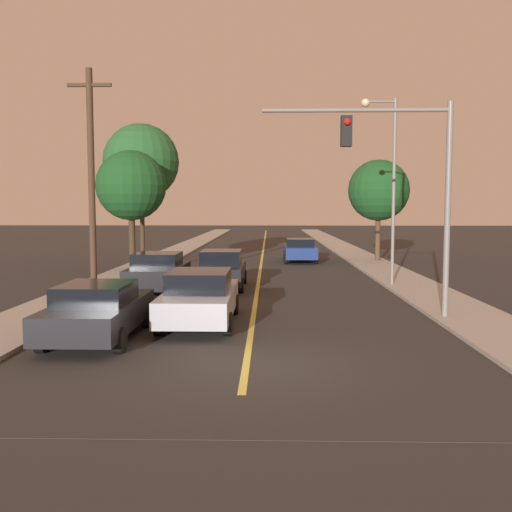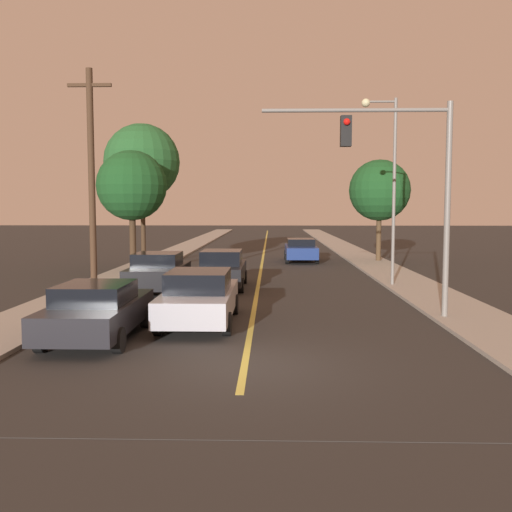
# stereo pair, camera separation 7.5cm
# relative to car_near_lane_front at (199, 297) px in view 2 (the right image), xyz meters

# --- Properties ---
(ground_plane) EXTENTS (200.00, 200.00, 0.00)m
(ground_plane) POSITION_rel_car_near_lane_front_xyz_m (1.52, -4.33, -0.80)
(ground_plane) COLOR #2D2B28
(road_surface) EXTENTS (10.84, 80.00, 0.01)m
(road_surface) POSITION_rel_car_near_lane_front_xyz_m (1.52, 31.67, -0.80)
(road_surface) COLOR #2D2B28
(road_surface) RESTS_ON ground
(sidewalk_left) EXTENTS (2.50, 80.00, 0.12)m
(sidewalk_left) POSITION_rel_car_near_lane_front_xyz_m (-5.15, 31.67, -0.74)
(sidewalk_left) COLOR #9E998E
(sidewalk_left) RESTS_ON ground
(sidewalk_right) EXTENTS (2.50, 80.00, 0.12)m
(sidewalk_right) POSITION_rel_car_near_lane_front_xyz_m (8.19, 31.67, -0.74)
(sidewalk_right) COLOR #9E998E
(sidewalk_right) RESTS_ON ground
(car_near_lane_front) EXTENTS (2.06, 4.99, 1.58)m
(car_near_lane_front) POSITION_rel_car_near_lane_front_xyz_m (0.00, 0.00, 0.00)
(car_near_lane_front) COLOR #A5A8B2
(car_near_lane_front) RESTS_ON ground
(car_near_lane_second) EXTENTS (1.98, 4.63, 1.62)m
(car_near_lane_second) POSITION_rel_car_near_lane_front_xyz_m (-0.00, 7.55, 0.00)
(car_near_lane_second) COLOR black
(car_near_lane_second) RESTS_ON ground
(car_outer_lane_front) EXTENTS (2.05, 4.64, 1.47)m
(car_outer_lane_front) POSITION_rel_car_near_lane_front_xyz_m (-2.38, -2.00, -0.05)
(car_outer_lane_front) COLOR black
(car_outer_lane_front) RESTS_ON ground
(car_outer_lane_second) EXTENTS (2.07, 4.42, 1.63)m
(car_outer_lane_second) POSITION_rel_car_near_lane_front_xyz_m (-2.38, 5.98, 0.04)
(car_outer_lane_second) COLOR black
(car_outer_lane_second) RESTS_ON ground
(car_far_oncoming) EXTENTS (2.03, 4.70, 1.45)m
(car_far_oncoming) POSITION_rel_car_near_lane_front_xyz_m (3.96, 19.66, -0.05)
(car_far_oncoming) COLOR navy
(car_far_oncoming) RESTS_ON ground
(traffic_signal_mast) EXTENTS (5.63, 0.42, 6.39)m
(traffic_signal_mast) POSITION_rel_car_near_lane_front_xyz_m (6.03, 0.83, 3.70)
(traffic_signal_mast) COLOR slate
(traffic_signal_mast) RESTS_ON ground
(streetlamp_right) EXTENTS (1.50, 0.36, 7.86)m
(streetlamp_right) POSITION_rel_car_near_lane_front_xyz_m (6.98, 8.07, 4.25)
(streetlamp_right) COLOR slate
(streetlamp_right) RESTS_ON ground
(utility_pole_left) EXTENTS (1.60, 0.24, 8.29)m
(utility_pole_left) POSITION_rel_car_near_lane_front_xyz_m (-4.50, 4.49, 3.63)
(utility_pole_left) COLOR #422D1E
(utility_pole_left) RESTS_ON ground
(tree_left_near) EXTENTS (4.27, 4.27, 8.02)m
(tree_left_near) POSITION_rel_car_near_lane_front_xyz_m (-5.26, 16.09, 5.19)
(tree_left_near) COLOR #3D2B1C
(tree_left_near) RESTS_ON ground
(tree_left_far) EXTENTS (3.52, 3.52, 6.16)m
(tree_left_far) POSITION_rel_car_near_lane_front_xyz_m (-4.96, 12.37, 3.70)
(tree_left_far) COLOR #3D2B1C
(tree_left_far) RESTS_ON ground
(tree_right_near) EXTENTS (3.78, 3.78, 6.26)m
(tree_right_near) POSITION_rel_car_near_lane_front_xyz_m (8.78, 19.32, 3.67)
(tree_right_near) COLOR #4C3823
(tree_right_near) RESTS_ON ground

